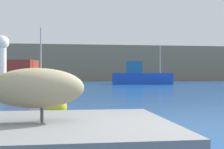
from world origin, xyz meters
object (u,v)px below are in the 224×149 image
(fishing_boat_blue, at_px, (141,76))
(mooring_buoy, at_px, (56,107))
(fishing_boat_yellow, at_px, (18,79))
(pelican, at_px, (35,87))

(fishing_boat_blue, xyz_separation_m, mooring_buoy, (-9.25, -29.51, -0.66))
(mooring_buoy, bearing_deg, fishing_boat_blue, 72.60)
(fishing_boat_blue, relative_size, fishing_boat_yellow, 1.03)
(fishing_boat_blue, distance_m, fishing_boat_yellow, 16.96)
(pelican, xyz_separation_m, fishing_boat_blue, (9.25, 34.64, -0.08))
(mooring_buoy, bearing_deg, pelican, -90.03)
(pelican, height_order, fishing_boat_blue, fishing_boat_blue)
(pelican, bearing_deg, fishing_boat_yellow, -86.98)
(pelican, distance_m, mooring_buoy, 5.17)
(fishing_boat_yellow, distance_m, mooring_buoy, 19.20)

